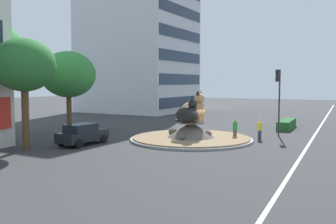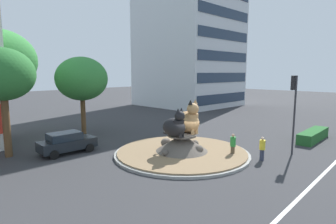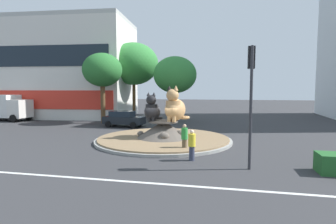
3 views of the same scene
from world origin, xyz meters
name	(u,v)px [view 2 (image 2 of 3)]	position (x,y,z in m)	size (l,w,h in m)	color
ground_plane	(182,154)	(0.00, 0.00, 0.00)	(160.00, 160.00, 0.00)	#333335
lane_centreline	(310,188)	(0.00, -8.84, 0.00)	(112.00, 0.20, 0.01)	silver
roundabout_island	(182,148)	(0.01, 0.01, 0.46)	(9.94, 9.94, 1.51)	gray
cat_statue_black	(175,126)	(-0.82, -0.06, 2.28)	(1.33, 2.10, 2.09)	black
cat_statue_calico	(188,120)	(0.83, 0.08, 2.45)	(1.93, 2.63, 2.56)	tan
traffic_light_mast	(294,101)	(5.57, -5.90, 4.02)	(0.33, 0.46, 5.82)	#2D2D33
office_tower	(189,29)	(25.23, 19.60, 13.82)	(15.26, 16.21, 27.64)	silver
clipped_hedge_strip	(313,135)	(11.29, -5.87, 0.45)	(5.44, 1.20, 0.90)	#235B28
broadleaf_tree_behind_island	(82,79)	(-1.27, 11.54, 5.42)	(4.93, 4.93, 7.54)	brown
third_tree_left	(2,75)	(-8.92, 8.85, 5.87)	(4.35, 4.35, 7.77)	brown
pedestrian_green_shirt	(233,145)	(2.02, -3.09, 0.89)	(0.39, 0.39, 1.70)	brown
pedestrian_yellow_shirt	(262,148)	(2.69, -4.97, 0.86)	(0.39, 0.39, 1.66)	#33384C
hatchback_near_shophouse	(67,142)	(-5.62, 6.57, 0.84)	(4.21, 2.21, 1.61)	black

